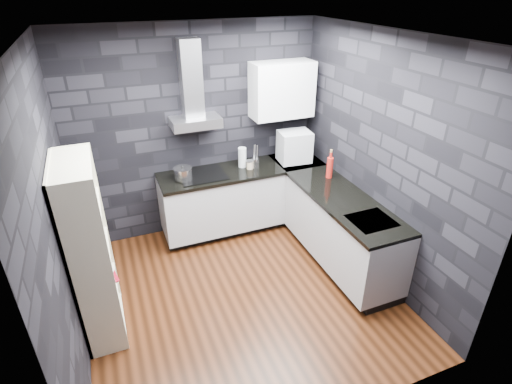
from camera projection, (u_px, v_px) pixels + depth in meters
ground at (242, 294)px, 4.45m from camera, size 3.20×3.20×0.00m
ceiling at (236, 36)px, 3.17m from camera, size 3.20×3.20×0.00m
wall_back at (197, 133)px, 5.14m from camera, size 3.20×0.05×2.70m
wall_front at (328, 298)px, 2.48m from camera, size 3.20×0.05×2.70m
wall_left at (54, 221)px, 3.28m from camera, size 0.05×3.20×2.70m
wall_right at (380, 161)px, 4.35m from camera, size 0.05×3.20×2.70m
toekick_back at (242, 221)px, 5.69m from camera, size 2.18×0.50×0.10m
toekick_right at (340, 258)px, 4.95m from camera, size 0.50×1.78×0.10m
counter_back_cab at (243, 196)px, 5.45m from camera, size 2.20×0.60×0.76m
counter_right_cab at (341, 229)px, 4.73m from camera, size 0.60×1.80×0.76m
counter_back_top at (243, 170)px, 5.25m from camera, size 2.20×0.62×0.04m
counter_right_top at (344, 200)px, 4.54m from camera, size 0.62×1.80×0.04m
counter_corner_top at (297, 161)px, 5.52m from camera, size 0.62×0.62×0.04m
hood_body at (196, 122)px, 4.86m from camera, size 0.60×0.34×0.12m
hood_chimney at (191, 79)px, 4.68m from camera, size 0.24×0.20×0.90m
upper_cabinet at (282, 90)px, 5.10m from camera, size 0.80×0.35×0.70m
cooktop at (202, 175)px, 5.07m from camera, size 0.58×0.50×0.01m
sink_rim at (372, 221)px, 4.13m from camera, size 0.44×0.40×0.01m
pot at (183, 174)px, 4.93m from camera, size 0.29×0.29×0.13m
glass_vase at (242, 157)px, 5.24m from camera, size 0.12×0.12×0.26m
storage_jar at (250, 165)px, 5.22m from camera, size 0.09×0.09×0.10m
utensil_crock at (255, 163)px, 5.25m from camera, size 0.11×0.11×0.13m
appliance_garage at (294, 147)px, 5.33m from camera, size 0.44×0.36×0.41m
red_bottle at (330, 168)px, 4.96m from camera, size 0.10×0.10×0.26m
bookshelf at (91, 252)px, 3.64m from camera, size 0.35×0.80×1.80m
fruit_bowl at (90, 255)px, 3.55m from camera, size 0.26×0.26×0.05m
book_red at (97, 272)px, 3.90m from camera, size 0.17×0.05×0.23m
book_second at (96, 268)px, 3.92m from camera, size 0.14×0.06×0.20m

